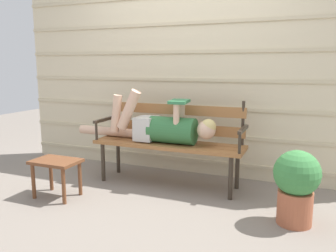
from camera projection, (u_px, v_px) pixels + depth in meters
name	position (u px, v px, depth m)	size (l,w,h in m)	color
ground_plane	(164.00, 187.00, 3.57)	(12.00, 12.00, 0.00)	gray
house_siding	(185.00, 66.00, 3.92)	(4.36, 0.08, 2.52)	beige
park_bench	(170.00, 137.00, 3.63)	(1.61, 0.43, 0.91)	#9E6638
reclining_person	(161.00, 127.00, 3.58)	(1.65, 0.28, 0.56)	#33703D
footstool	(56.00, 167.00, 3.27)	(0.45, 0.30, 0.37)	brown
potted_plant	(296.00, 183.00, 2.70)	(0.37, 0.37, 0.61)	#AD5B3D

